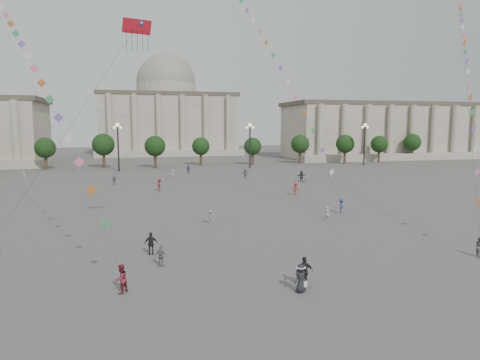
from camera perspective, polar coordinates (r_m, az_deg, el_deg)
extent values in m
plane|color=#504D4C|center=(31.58, 7.91, -11.50)|extent=(360.00, 360.00, 0.00)
cube|color=gray|center=(149.97, 21.55, 6.00)|extent=(80.00, 22.00, 16.00)
cube|color=#50483A|center=(150.09, 21.70, 9.28)|extent=(81.60, 22.44, 1.20)
cube|color=gray|center=(139.81, 24.47, 2.92)|extent=(84.00, 4.00, 2.00)
cube|color=gray|center=(158.16, -9.67, 7.17)|extent=(46.00, 30.00, 20.00)
cube|color=#50483A|center=(158.50, -9.75, 11.00)|extent=(46.92, 30.60, 1.20)
cube|color=gray|center=(141.50, -9.11, 3.53)|extent=(48.30, 4.00, 2.00)
cylinder|color=gray|center=(158.64, -9.77, 11.69)|extent=(21.00, 21.00, 5.00)
sphere|color=gray|center=(158.85, -9.79, 12.59)|extent=(21.00, 21.00, 21.00)
cylinder|color=#3D2A1E|center=(107.77, -23.69, 2.24)|extent=(0.70, 0.70, 3.52)
sphere|color=black|center=(107.54, -23.79, 4.20)|extent=(5.12, 5.12, 5.12)
cylinder|color=#3D2A1E|center=(106.32, -17.31, 2.47)|extent=(0.70, 0.70, 3.52)
sphere|color=black|center=(106.09, -17.39, 4.45)|extent=(5.12, 5.12, 5.12)
cylinder|color=#3D2A1E|center=(106.22, -10.83, 2.66)|extent=(0.70, 0.70, 3.52)
sphere|color=black|center=(105.99, -10.88, 4.65)|extent=(5.12, 5.12, 5.12)
cylinder|color=#3D2A1E|center=(107.47, -4.42, 2.83)|extent=(0.70, 0.70, 3.52)
sphere|color=black|center=(107.24, -4.44, 4.79)|extent=(5.12, 5.12, 5.12)
cylinder|color=#3D2A1E|center=(110.02, 1.76, 2.95)|extent=(0.70, 0.70, 3.52)
sphere|color=black|center=(109.80, 1.77, 4.86)|extent=(5.12, 5.12, 5.12)
cylinder|color=#3D2A1E|center=(113.78, 7.61, 3.03)|extent=(0.70, 0.70, 3.52)
sphere|color=black|center=(113.57, 7.64, 4.88)|extent=(5.12, 5.12, 5.12)
cylinder|color=#3D2A1E|center=(118.65, 13.03, 3.08)|extent=(0.70, 0.70, 3.52)
sphere|color=black|center=(118.44, 13.08, 4.86)|extent=(5.12, 5.12, 5.12)
cylinder|color=#3D2A1E|center=(124.48, 17.98, 3.10)|extent=(0.70, 0.70, 3.52)
sphere|color=black|center=(124.29, 18.05, 4.80)|extent=(5.12, 5.12, 5.12)
cylinder|color=#3D2A1E|center=(131.16, 22.46, 3.10)|extent=(0.70, 0.70, 3.52)
sphere|color=black|center=(130.97, 22.54, 4.71)|extent=(5.12, 5.12, 5.12)
cylinder|color=#262628|center=(97.98, -15.92, 4.03)|extent=(0.36, 0.36, 10.00)
sphere|color=#FFE5B2|center=(97.84, -16.03, 7.07)|extent=(0.90, 0.90, 0.90)
sphere|color=#FFE5B2|center=(97.87, -16.43, 6.71)|extent=(0.60, 0.60, 0.60)
sphere|color=#FFE5B2|center=(97.82, -15.60, 6.74)|extent=(0.60, 0.60, 0.60)
cylinder|color=#262628|center=(101.32, 1.33, 4.41)|extent=(0.36, 0.36, 10.00)
sphere|color=#FFE5B2|center=(101.19, 1.34, 7.35)|extent=(0.90, 0.90, 0.90)
sphere|color=#FFE5B2|center=(101.01, 0.95, 7.01)|extent=(0.60, 0.60, 0.60)
sphere|color=#FFE5B2|center=(101.38, 1.73, 7.01)|extent=(0.60, 0.60, 0.60)
cylinder|color=#262628|center=(112.84, 16.26, 4.42)|extent=(0.36, 0.36, 10.00)
sphere|color=#FFE5B2|center=(112.72, 16.36, 7.06)|extent=(0.90, 0.90, 0.90)
sphere|color=#FFE5B2|center=(112.38, 16.04, 6.76)|extent=(0.60, 0.60, 0.60)
sphere|color=#FFE5B2|center=(113.07, 16.66, 6.74)|extent=(0.60, 0.60, 0.60)
imported|color=#314970|center=(90.35, -6.91, 1.41)|extent=(1.14, 0.62, 1.84)
imported|color=white|center=(81.18, -8.91, 0.73)|extent=(1.85, 1.20, 1.91)
imported|color=slate|center=(44.34, -3.96, -4.93)|extent=(1.12, 0.92, 1.51)
imported|color=beige|center=(76.69, 8.80, 0.32)|extent=(1.78, 1.05, 1.83)
imported|color=maroon|center=(62.90, 7.43, -1.17)|extent=(1.32, 0.93, 1.86)
imported|color=#232228|center=(78.63, 8.21, 0.53)|extent=(1.79, 0.69, 1.89)
imported|color=silver|center=(88.75, -26.83, 0.50)|extent=(0.49, 0.65, 1.64)
imported|color=slate|center=(83.28, 0.69, 0.93)|extent=(1.67, 0.66, 1.76)
imported|color=#B2B2AE|center=(46.63, 11.56, -4.41)|extent=(0.63, 0.69, 1.58)
imported|color=#5C5C60|center=(76.03, -16.44, -0.03)|extent=(1.02, 0.58, 1.63)
imported|color=maroon|center=(67.36, -10.69, -0.64)|extent=(1.11, 1.42, 1.93)
imported|color=black|center=(27.92, 8.59, -11.98)|extent=(1.17, 0.58, 1.92)
imported|color=slate|center=(31.82, -10.47, -9.93)|extent=(0.98, 0.81, 1.56)
imported|color=black|center=(34.66, -11.76, -8.30)|extent=(1.10, 0.56, 1.81)
imported|color=maroon|center=(27.56, -15.58, -12.58)|extent=(1.08, 1.10, 1.79)
imported|color=navy|center=(51.03, 13.38, -3.38)|extent=(1.18, 1.25, 1.70)
imported|color=slate|center=(38.36, 29.34, -7.76)|extent=(0.89, 0.96, 1.59)
imported|color=black|center=(26.99, 8.10, -12.84)|extent=(1.01, 0.85, 1.76)
cone|color=white|center=(26.75, 8.13, -11.36)|extent=(0.52, 0.52, 0.14)
cylinder|color=white|center=(26.76, 8.13, -11.48)|extent=(0.60, 0.60, 0.02)
cube|color=white|center=(27.07, 8.71, -13.54)|extent=(0.22, 0.10, 0.35)
cube|color=red|center=(35.32, -13.59, 19.28)|extent=(2.26, 1.12, 1.02)
cube|color=#188423|center=(35.33, -14.21, 19.67)|extent=(0.39, 0.28, 0.34)
cube|color=#1C329C|center=(35.34, -13.00, 19.71)|extent=(0.39, 0.28, 0.34)
sphere|color=yellow|center=(35.29, -14.21, 19.69)|extent=(0.20, 0.20, 0.20)
sphere|color=yellow|center=(35.30, -13.00, 19.72)|extent=(0.20, 0.20, 0.20)
cylinder|color=#3F3F3F|center=(34.65, -22.19, 5.86)|extent=(0.02, 0.02, 19.29)
cylinder|color=#3F3F3F|center=(55.84, -28.39, 16.31)|extent=(0.02, 0.02, 70.21)
cube|color=#489C61|center=(28.90, -17.57, -5.60)|extent=(0.76, 0.25, 0.76)
cube|color=#C5692E|center=(30.80, -19.24, -1.30)|extent=(0.76, 0.25, 0.76)
cube|color=pink|center=(32.88, -20.68, 2.23)|extent=(0.76, 0.25, 0.76)
cube|color=white|center=(35.09, -21.95, 5.18)|extent=(0.76, 0.25, 0.76)
cube|color=#8660C0|center=(37.41, -23.07, 7.68)|extent=(0.76, 0.25, 0.76)
cube|color=#489C61|center=(39.79, -24.07, 9.82)|extent=(0.76, 0.25, 0.76)
cube|color=#C5692E|center=(42.23, -24.96, 11.65)|extent=(0.76, 0.25, 0.76)
cube|color=pink|center=(44.71, -25.76, 13.24)|extent=(0.76, 0.25, 0.76)
cube|color=white|center=(47.23, -26.48, 14.63)|extent=(0.76, 0.25, 0.76)
cube|color=#8660C0|center=(49.77, -27.13, 15.84)|extent=(0.76, 0.25, 0.76)
cube|color=#489C61|center=(52.34, -27.73, 16.92)|extent=(0.76, 0.25, 0.76)
cube|color=#C5692E|center=(54.92, -28.27, 17.87)|extent=(0.76, 0.25, 0.76)
cube|color=pink|center=(57.52, -28.77, 18.72)|extent=(0.76, 0.25, 0.76)
cube|color=white|center=(60.13, -29.23, 19.47)|extent=(0.76, 0.25, 0.76)
cylinder|color=#3F3F3F|center=(73.31, -0.59, 21.58)|extent=(0.02, 0.02, 73.90)
cube|color=white|center=(51.82, 12.14, 1.06)|extent=(0.76, 0.25, 0.76)
cube|color=#8660C0|center=(53.00, 10.91, 3.97)|extent=(0.76, 0.25, 0.76)
cube|color=#489C61|center=(54.32, 9.72, 6.53)|extent=(0.76, 0.25, 0.76)
cube|color=#C5692E|center=(55.77, 8.58, 8.85)|extent=(0.76, 0.25, 0.76)
cube|color=pink|center=(57.32, 7.48, 10.96)|extent=(0.76, 0.25, 0.76)
cube|color=white|center=(58.96, 6.43, 12.89)|extent=(0.76, 0.25, 0.76)
cube|color=#8660C0|center=(60.67, 5.42, 14.67)|extent=(0.76, 0.25, 0.76)
cube|color=#489C61|center=(62.45, 4.45, 16.30)|extent=(0.76, 0.25, 0.76)
cube|color=#C5692E|center=(64.28, 3.52, 17.80)|extent=(0.76, 0.25, 0.76)
cube|color=pink|center=(66.16, 2.63, 19.19)|extent=(0.76, 0.25, 0.76)
cube|color=white|center=(68.09, 1.77, 20.47)|extent=(0.76, 0.25, 0.76)
cube|color=#8660C0|center=(70.06, 0.95, 21.66)|extent=(0.76, 0.25, 0.76)
cube|color=#489C61|center=(72.05, 0.16, 22.75)|extent=(0.76, 0.25, 0.76)
cylinder|color=#3F3F3F|center=(68.46, 27.57, 15.11)|extent=(0.02, 0.02, 71.95)
cube|color=#C5692E|center=(40.20, 29.24, -2.37)|extent=(0.76, 0.25, 0.76)
cube|color=pink|center=(42.46, 29.05, 0.88)|extent=(0.76, 0.25, 0.76)
cube|color=white|center=(44.86, 28.87, 3.60)|extent=(0.76, 0.25, 0.76)
cube|color=#8660C0|center=(47.35, 28.70, 5.93)|extent=(0.76, 0.25, 0.76)
cube|color=#489C61|center=(49.90, 28.53, 7.94)|extent=(0.76, 0.25, 0.76)
cube|color=#C5692E|center=(52.51, 28.38, 9.70)|extent=(0.76, 0.25, 0.76)
cube|color=pink|center=(55.16, 28.24, 11.25)|extent=(0.76, 0.25, 0.76)
cube|color=white|center=(57.84, 28.11, 12.62)|extent=(0.76, 0.25, 0.76)
cube|color=#8660C0|center=(60.55, 27.99, 13.85)|extent=(0.76, 0.25, 0.76)
cube|color=#489C61|center=(63.29, 27.88, 14.94)|extent=(0.76, 0.25, 0.76)
cube|color=#C5692E|center=(66.04, 27.77, 15.92)|extent=(0.76, 0.25, 0.76)
cube|color=pink|center=(68.80, 27.67, 16.81)|extent=(0.76, 0.25, 0.76)
cube|color=white|center=(71.57, 27.58, 17.62)|extent=(0.76, 0.25, 0.76)
cube|color=#8660C0|center=(74.36, 27.49, 18.35)|extent=(0.76, 0.25, 0.76)
cube|color=#489C61|center=(77.15, 27.41, 19.01)|extent=(0.76, 0.25, 0.76)
cube|color=#C5692E|center=(79.95, 27.33, 19.62)|extent=(0.76, 0.25, 0.76)
cube|color=pink|center=(82.76, 27.25, 20.18)|extent=(0.76, 0.25, 0.76)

